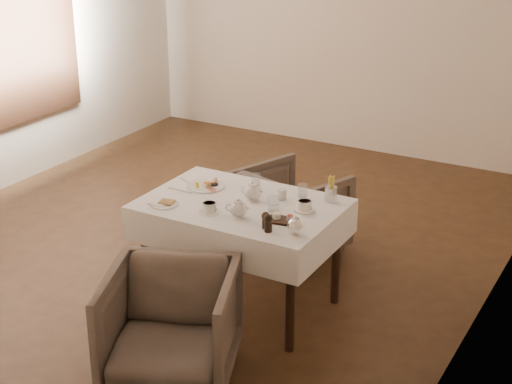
{
  "coord_description": "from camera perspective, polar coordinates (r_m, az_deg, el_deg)",
  "views": [
    {
      "loc": [
        3.19,
        -5.04,
        2.73
      ],
      "look_at": [
        0.87,
        -0.92,
        0.82
      ],
      "focal_mm": 55.0,
      "sensor_mm": 36.0,
      "label": 1
    }
  ],
  "objects": [
    {
      "name": "fries_cup",
      "position": [
        5.14,
        5.49,
        0.16
      ],
      "size": [
        0.08,
        0.08,
        0.17
      ],
      "rotation": [
        0.0,
        0.0,
        0.06
      ],
      "color": "silver",
      "rests_on": "table"
    },
    {
      "name": "glass_mid",
      "position": [
        4.97,
        1.29,
        -0.86
      ],
      "size": [
        0.09,
        0.09,
        0.1
      ],
      "primitive_type": "cylinder",
      "rotation": [
        0.0,
        0.0,
        -0.25
      ],
      "color": "silver",
      "rests_on": "table"
    },
    {
      "name": "pepper_mill_left",
      "position": [
        4.72,
        0.71,
        -2.05
      ],
      "size": [
        0.06,
        0.06,
        0.11
      ],
      "primitive_type": null,
      "rotation": [
        0.0,
        0.0,
        0.11
      ],
      "color": "black",
      "rests_on": "table"
    },
    {
      "name": "table",
      "position": [
        5.15,
        -1.07,
        -2.0
      ],
      "size": [
        1.28,
        0.88,
        0.75
      ],
      "color": "black",
      "rests_on": "ground"
    },
    {
      "name": "room",
      "position": [
        7.49,
        -17.85,
        12.26
      ],
      "size": [
        5.0,
        5.0,
        5.0
      ],
      "color": "#301E10",
      "rests_on": "ground"
    },
    {
      "name": "glass_right",
      "position": [
        5.2,
        3.42,
        0.12
      ],
      "size": [
        0.08,
        0.08,
        0.09
      ],
      "primitive_type": "cylinder",
      "rotation": [
        0.0,
        0.0,
        -0.29
      ],
      "color": "silver",
      "rests_on": "table"
    },
    {
      "name": "teacup_near",
      "position": [
        4.97,
        -3.4,
        -1.16
      ],
      "size": [
        0.13,
        0.13,
        0.07
      ],
      "rotation": [
        0.0,
        0.0,
        -0.29
      ],
      "color": "white",
      "rests_on": "table"
    },
    {
      "name": "condiment_board",
      "position": [
        4.83,
        1.91,
        -1.99
      ],
      "size": [
        0.2,
        0.14,
        0.05
      ],
      "rotation": [
        0.0,
        0.0,
        0.14
      ],
      "color": "black",
      "rests_on": "table"
    },
    {
      "name": "cutlery_knife",
      "position": [
        5.33,
        -5.57,
        0.12
      ],
      "size": [
        0.2,
        0.02,
        0.0
      ],
      "primitive_type": "cube",
      "rotation": [
        0.0,
        0.0,
        1.55
      ],
      "color": "silver",
      "rests_on": "table"
    },
    {
      "name": "armchair_near",
      "position": [
        4.58,
        -6.23,
        -9.68
      ],
      "size": [
        0.95,
        0.96,
        0.68
      ],
      "primitive_type": "imported",
      "rotation": [
        0.0,
        0.0,
        0.38
      ],
      "color": "brown",
      "rests_on": "ground"
    },
    {
      "name": "teacup_far",
      "position": [
        4.99,
        3.55,
        -1.03
      ],
      "size": [
        0.14,
        0.14,
        0.07
      ],
      "rotation": [
        0.0,
        0.0,
        -0.39
      ],
      "color": "white",
      "rests_on": "table"
    },
    {
      "name": "teapot_front",
      "position": [
        4.88,
        -1.29,
        -1.15
      ],
      "size": [
        0.18,
        0.16,
        0.12
      ],
      "primitive_type": null,
      "rotation": [
        0.0,
        0.0,
        0.31
      ],
      "color": "white",
      "rests_on": "table"
    },
    {
      "name": "creamer",
      "position": [
        5.15,
        1.89,
        -0.16
      ],
      "size": [
        0.07,
        0.07,
        0.07
      ],
      "primitive_type": "cylinder",
      "rotation": [
        0.0,
        0.0,
        -0.33
      ],
      "color": "white",
      "rests_on": "table"
    },
    {
      "name": "cutlery_fork",
      "position": [
        5.48,
        -5.09,
        0.76
      ],
      "size": [
        0.17,
        0.09,
        0.0
      ],
      "primitive_type": "cube",
      "rotation": [
        0.0,
        0.0,
        1.15
      ],
      "color": "silver",
      "rests_on": "table"
    },
    {
      "name": "glass_left",
      "position": [
        5.38,
        -0.0,
        0.9
      ],
      "size": [
        0.08,
        0.08,
        0.09
      ],
      "primitive_type": "cylinder",
      "rotation": [
        0.0,
        0.0,
        0.32
      ],
      "color": "silver",
      "rests_on": "table"
    },
    {
      "name": "breakfast_plate",
      "position": [
        5.38,
        -3.64,
        0.47
      ],
      "size": [
        0.26,
        0.26,
        0.03
      ],
      "rotation": [
        0.0,
        0.0,
        0.12
      ],
      "color": "white",
      "rests_on": "table"
    },
    {
      "name": "teapot_centre",
      "position": [
        5.14,
        -0.23,
        0.09
      ],
      "size": [
        0.17,
        0.15,
        0.13
      ],
      "primitive_type": null,
      "rotation": [
        0.0,
        0.0,
        0.16
      ],
      "color": "white",
      "rests_on": "table"
    },
    {
      "name": "armchair_far",
      "position": [
        6.04,
        2.46,
        -1.42
      ],
      "size": [
        0.92,
        0.94,
        0.67
      ],
      "primitive_type": "imported",
      "rotation": [
        0.0,
        0.0,
        2.79
      ],
      "color": "brown",
      "rests_on": "ground"
    },
    {
      "name": "silver_pot",
      "position": [
        4.65,
        2.84,
        -2.4
      ],
      "size": [
        0.13,
        0.12,
        0.12
      ],
      "primitive_type": null,
      "rotation": [
        0.0,
        0.0,
        -0.33
      ],
      "color": "white",
      "rests_on": "table"
    },
    {
      "name": "pepper_mill_right",
      "position": [
        4.68,
        0.9,
        -2.26
      ],
      "size": [
        0.07,
        0.07,
        0.11
      ],
      "primitive_type": null,
      "rotation": [
        0.0,
        0.0,
        -0.4
      ],
      "color": "black",
      "rests_on": "table"
    },
    {
      "name": "side_plate",
      "position": [
        5.11,
        -6.77,
        -0.84
      ],
      "size": [
        0.19,
        0.18,
        0.02
      ],
      "rotation": [
        0.0,
        0.0,
        0.01
      ],
      "color": "white",
      "rests_on": "table"
    }
  ]
}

